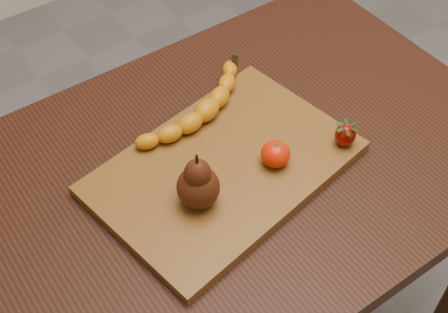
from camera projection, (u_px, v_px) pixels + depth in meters
table at (241, 190)px, 1.21m from camera, size 1.00×0.70×0.76m
cutting_board at (224, 168)px, 1.10m from camera, size 0.49×0.37×0.02m
banana at (207, 110)px, 1.16m from camera, size 0.25×0.14×0.04m
pear at (198, 179)px, 1.00m from camera, size 0.08×0.08×0.11m
mandarin at (276, 154)px, 1.08m from camera, size 0.06×0.06×0.04m
strawberry at (345, 134)px, 1.11m from camera, size 0.04×0.04×0.05m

